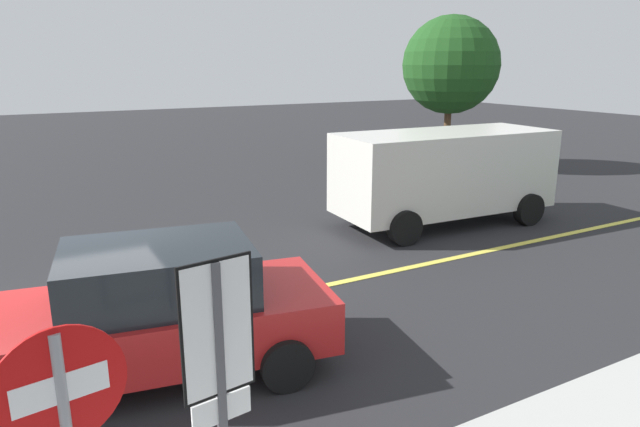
# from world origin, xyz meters

# --- Properties ---
(ground_plane) EXTENTS (80.00, 80.00, 0.00)m
(ground_plane) POSITION_xyz_m (0.00, 0.00, 0.00)
(ground_plane) COLOR #262628
(lane_marking_centre) EXTENTS (28.00, 0.16, 0.01)m
(lane_marking_centre) POSITION_xyz_m (3.00, 0.00, 0.01)
(lane_marking_centre) COLOR #E0D14C
(speed_limit_sign) EXTENTS (0.54, 0.10, 2.52)m
(speed_limit_sign) POSITION_xyz_m (0.52, -4.59, 1.76)
(speed_limit_sign) COLOR #4C4C51
(speed_limit_sign) RESTS_ON ground_plane
(white_van) EXTENTS (5.30, 2.48, 2.20)m
(white_van) POSITION_xyz_m (8.38, 2.08, 1.27)
(white_van) COLOR silver
(white_van) RESTS_ON ground_plane
(car_red_crossing) EXTENTS (4.81, 2.60, 1.65)m
(car_red_crossing) POSITION_xyz_m (0.66, -1.44, 0.83)
(car_red_crossing) COLOR red
(car_red_crossing) RESTS_ON ground_plane
(tree_left_verge) EXTENTS (3.45, 3.45, 5.39)m
(tree_left_verge) POSITION_xyz_m (13.57, 7.95, 3.65)
(tree_left_verge) COLOR #513823
(tree_left_verge) RESTS_ON ground_plane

